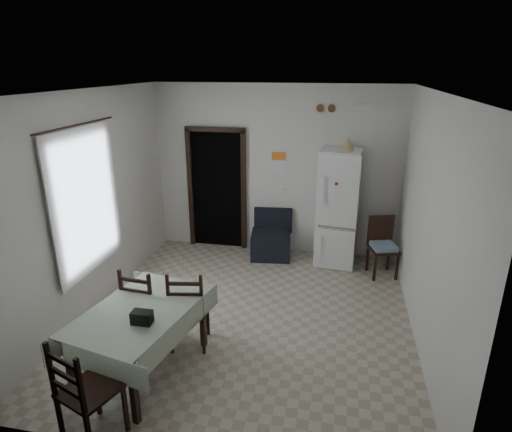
{
  "coord_description": "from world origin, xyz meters",
  "views": [
    {
      "loc": [
        1.05,
        -4.82,
        3.18
      ],
      "look_at": [
        0.0,
        0.5,
        1.25
      ],
      "focal_mm": 30.0,
      "sensor_mm": 36.0,
      "label": 1
    }
  ],
  "objects_px": {
    "dining_table": "(142,340)",
    "fridge": "(338,208)",
    "dining_chair_far_right": "(189,307)",
    "navy_seat": "(271,235)",
    "dining_chair_far_left": "(146,303)",
    "dining_chair_near_head": "(89,389)",
    "corner_chair": "(383,248)"
  },
  "relations": [
    {
      "from": "fridge",
      "to": "dining_table",
      "type": "height_order",
      "value": "fridge"
    },
    {
      "from": "corner_chair",
      "to": "dining_chair_far_left",
      "type": "relative_size",
      "value": 0.94
    },
    {
      "from": "navy_seat",
      "to": "dining_chair_near_head",
      "type": "bearing_deg",
      "value": -109.75
    },
    {
      "from": "corner_chair",
      "to": "dining_chair_far_right",
      "type": "bearing_deg",
      "value": -152.67
    },
    {
      "from": "dining_chair_far_left",
      "to": "dining_chair_near_head",
      "type": "bearing_deg",
      "value": 101.52
    },
    {
      "from": "fridge",
      "to": "dining_chair_near_head",
      "type": "relative_size",
      "value": 1.83
    },
    {
      "from": "dining_table",
      "to": "dining_chair_far_right",
      "type": "bearing_deg",
      "value": 70.4
    },
    {
      "from": "fridge",
      "to": "dining_chair_near_head",
      "type": "xyz_separation_m",
      "value": [
        -2.03,
        -4.11,
        -0.44
      ]
    },
    {
      "from": "dining_table",
      "to": "navy_seat",
      "type": "bearing_deg",
      "value": 86.52
    },
    {
      "from": "fridge",
      "to": "navy_seat",
      "type": "height_order",
      "value": "fridge"
    },
    {
      "from": "navy_seat",
      "to": "corner_chair",
      "type": "height_order",
      "value": "corner_chair"
    },
    {
      "from": "dining_chair_far_right",
      "to": "dining_chair_near_head",
      "type": "height_order",
      "value": "dining_chair_near_head"
    },
    {
      "from": "corner_chair",
      "to": "dining_chair_near_head",
      "type": "relative_size",
      "value": 0.9
    },
    {
      "from": "dining_table",
      "to": "dining_chair_near_head",
      "type": "height_order",
      "value": "dining_chair_near_head"
    },
    {
      "from": "fridge",
      "to": "corner_chair",
      "type": "xyz_separation_m",
      "value": [
        0.73,
        -0.36,
        -0.49
      ]
    },
    {
      "from": "corner_chair",
      "to": "dining_table",
      "type": "height_order",
      "value": "corner_chair"
    },
    {
      "from": "fridge",
      "to": "dining_chair_near_head",
      "type": "height_order",
      "value": "fridge"
    },
    {
      "from": "corner_chair",
      "to": "dining_chair_far_right",
      "type": "distance_m",
      "value": 3.29
    },
    {
      "from": "corner_chair",
      "to": "dining_table",
      "type": "distance_m",
      "value": 3.92
    },
    {
      "from": "dining_chair_far_left",
      "to": "corner_chair",
      "type": "bearing_deg",
      "value": -135.85
    },
    {
      "from": "dining_table",
      "to": "fridge",
      "type": "bearing_deg",
      "value": 70.0
    },
    {
      "from": "dining_chair_far_left",
      "to": "dining_chair_near_head",
      "type": "height_order",
      "value": "dining_chair_near_head"
    },
    {
      "from": "navy_seat",
      "to": "corner_chair",
      "type": "bearing_deg",
      "value": -18.31
    },
    {
      "from": "dining_chair_far_right",
      "to": "corner_chair",
      "type": "bearing_deg",
      "value": -145.76
    },
    {
      "from": "dining_chair_far_right",
      "to": "dining_chair_near_head",
      "type": "distance_m",
      "value": 1.52
    },
    {
      "from": "fridge",
      "to": "navy_seat",
      "type": "xyz_separation_m",
      "value": [
        -1.11,
        0.0,
        -0.56
      ]
    },
    {
      "from": "fridge",
      "to": "dining_chair_far_right",
      "type": "height_order",
      "value": "fridge"
    },
    {
      "from": "navy_seat",
      "to": "dining_table",
      "type": "xyz_separation_m",
      "value": [
        -0.88,
        -3.19,
        -0.02
      ]
    },
    {
      "from": "fridge",
      "to": "dining_chair_far_left",
      "type": "height_order",
      "value": "fridge"
    },
    {
      "from": "dining_chair_far_right",
      "to": "navy_seat",
      "type": "bearing_deg",
      "value": -110.99
    },
    {
      "from": "dining_chair_far_right",
      "to": "dining_table",
      "type": "bearing_deg",
      "value": 49.06
    },
    {
      "from": "dining_chair_near_head",
      "to": "dining_chair_far_left",
      "type": "bearing_deg",
      "value": -63.86
    }
  ]
}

